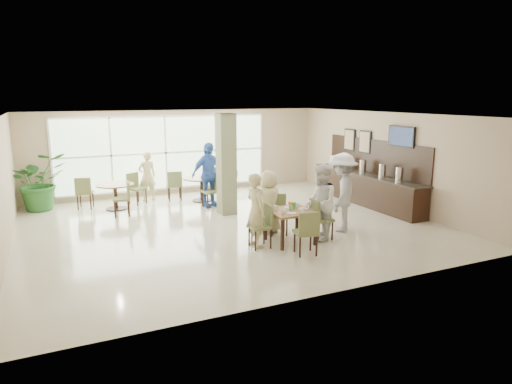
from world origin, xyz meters
name	(u,v)px	position (x,y,z in m)	size (l,w,h in m)	color
ground	(229,226)	(0.00, 0.00, 0.00)	(10.00, 10.00, 0.00)	beige
room_shell	(229,160)	(0.00, 0.00, 1.70)	(10.00, 10.00, 10.00)	white
window_bank	(166,153)	(-0.50, 4.46, 1.40)	(7.00, 0.04, 7.00)	silver
column	(226,164)	(0.40, 1.20, 1.40)	(0.45, 0.45, 2.80)	#727752
main_table	(290,214)	(0.76, -1.82, 0.66)	(0.98, 0.98, 0.75)	brown
round_table_left	(115,190)	(-2.37, 3.03, 0.57)	(1.07, 1.07, 0.75)	brown
round_table_right	(201,183)	(0.25, 3.02, 0.58)	(1.16, 1.16, 0.75)	brown
chairs_main_table	(291,223)	(0.76, -1.88, 0.47)	(2.04, 2.04, 0.95)	#616A3A
chairs_table_left	(115,193)	(-2.39, 3.04, 0.47)	(2.09, 1.84, 0.95)	#616A3A
chairs_table_right	(202,186)	(0.26, 3.00, 0.47)	(2.12, 1.86, 0.95)	#616A3A
tabletop_clutter	(291,208)	(0.78, -1.83, 0.81)	(0.73, 0.68, 0.21)	white
buffet_counter	(366,186)	(4.70, 0.51, 0.55)	(0.64, 4.70, 1.95)	black
wall_tv	(401,136)	(4.94, -0.60, 2.15)	(0.06, 1.00, 0.58)	black
framed_art_a	(365,142)	(4.95, 1.00, 1.85)	(0.05, 0.55, 0.70)	black
framed_art_b	(350,140)	(4.95, 1.80, 1.85)	(0.05, 0.55, 0.70)	black
potted_plant	(39,181)	(-4.36, 3.89, 0.84)	(1.51, 1.51, 1.67)	#296428
teen_left	(256,210)	(-0.05, -1.74, 0.82)	(0.60, 0.39, 1.64)	#CABF87
teen_far	(269,202)	(0.66, -0.94, 0.77)	(0.75, 0.41, 1.54)	#CABF87
teen_right	(321,203)	(1.48, -1.93, 0.88)	(0.85, 0.66, 1.76)	white
teen_standing	(342,192)	(2.36, -1.52, 0.96)	(1.24, 0.71, 1.92)	#B3B3B6
adult_a	(208,175)	(0.22, 2.24, 0.96)	(1.13, 0.64, 1.92)	#4472CC
adult_b	(230,175)	(1.19, 2.99, 0.76)	(1.41, 0.61, 1.52)	white
adult_standing	(147,176)	(-1.29, 3.75, 0.79)	(0.57, 0.38, 1.57)	#CABF87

